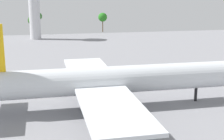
# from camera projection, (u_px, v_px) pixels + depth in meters

# --- Properties ---
(ground_plane) EXTENTS (279.99, 279.99, 0.00)m
(ground_plane) POSITION_uv_depth(u_px,v_px,m) (112.00, 107.00, 74.11)
(ground_plane) COLOR gray
(cargo_airplane) EXTENTS (70.00, 56.49, 19.33)m
(cargo_airplane) POSITION_uv_depth(u_px,v_px,m) (110.00, 80.00, 72.56)
(cargo_airplane) COLOR silver
(cargo_airplane) RESTS_ON ground_plane
(tree_line_backdrop) EXTENTS (89.07, 6.52, 13.55)m
(tree_line_backdrop) POSITION_uv_depth(u_px,v_px,m) (37.00, 19.00, 207.03)
(tree_line_backdrop) COLOR #51381E
(tree_line_backdrop) RESTS_ON ground_plane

